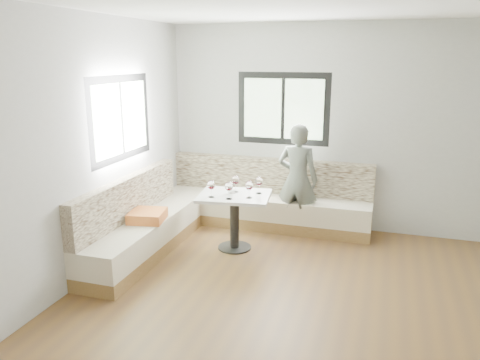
% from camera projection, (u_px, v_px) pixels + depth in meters
% --- Properties ---
extents(room, '(5.01, 5.01, 2.81)m').
position_uv_depth(room, '(315.00, 168.00, 4.08)').
color(room, brown).
rests_on(room, ground).
extents(banquette, '(2.90, 2.80, 0.95)m').
position_uv_depth(banquette, '(216.00, 213.00, 6.23)').
color(banquette, olive).
rests_on(banquette, ground).
extents(table, '(0.94, 0.78, 0.71)m').
position_uv_depth(table, '(235.00, 208.00, 5.80)').
color(table, black).
rests_on(table, ground).
extents(person, '(0.58, 0.41, 1.51)m').
position_uv_depth(person, '(298.00, 179.00, 6.28)').
color(person, '#5A6057').
rests_on(person, ground).
extents(olive_ramekin, '(0.09, 0.09, 0.04)m').
position_uv_depth(olive_ramekin, '(231.00, 192.00, 5.80)').
color(olive_ramekin, white).
rests_on(olive_ramekin, table).
extents(wine_glass_a, '(0.10, 0.10, 0.21)m').
position_uv_depth(wine_glass_a, '(211.00, 185.00, 5.60)').
color(wine_glass_a, white).
rests_on(wine_glass_a, table).
extents(wine_glass_b, '(0.10, 0.10, 0.21)m').
position_uv_depth(wine_glass_b, '(229.00, 187.00, 5.53)').
color(wine_glass_b, white).
rests_on(wine_glass_b, table).
extents(wine_glass_c, '(0.10, 0.10, 0.21)m').
position_uv_depth(wine_glass_c, '(249.00, 186.00, 5.57)').
color(wine_glass_c, white).
rests_on(wine_glass_c, table).
extents(wine_glass_d, '(0.10, 0.10, 0.21)m').
position_uv_depth(wine_glass_d, '(236.00, 181.00, 5.82)').
color(wine_glass_d, white).
rests_on(wine_glass_d, table).
extents(wine_glass_e, '(0.10, 0.10, 0.21)m').
position_uv_depth(wine_glass_e, '(259.00, 182.00, 5.75)').
color(wine_glass_e, white).
rests_on(wine_glass_e, table).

